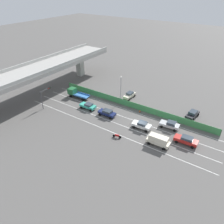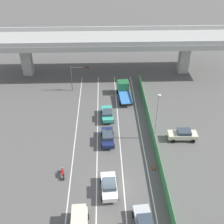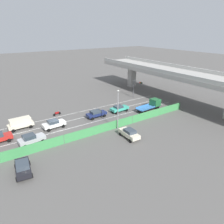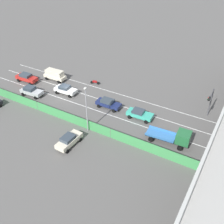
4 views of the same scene
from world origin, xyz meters
name	(u,v)px [view 4 (image 4 of 4)]	position (x,y,z in m)	size (l,w,h in m)	color
ground_plane	(68,95)	(0.00, 0.00, 0.00)	(300.00, 300.00, 0.00)	#565451
lane_line_left_edge	(109,91)	(-5.10, 6.03, 0.00)	(0.14, 48.05, 0.01)	silver
lane_line_mid_left	(99,99)	(-1.70, 6.03, 0.00)	(0.14, 48.05, 0.01)	silver
lane_line_mid_right	(89,108)	(1.70, 6.03, 0.00)	(0.14, 48.05, 0.01)	silver
lane_line_right_edge	(78,118)	(5.10, 6.03, 0.00)	(0.14, 48.05, 0.01)	silver
green_fence	(71,119)	(6.71, 6.03, 0.85)	(0.10, 44.15, 1.69)	#3D8E4C
car_van_cream	(55,74)	(-3.47, -6.03, 1.23)	(2.09, 4.73, 2.17)	beige
car_sedan_navy	(108,103)	(-0.15, 8.86, 0.90)	(2.03, 4.48, 1.61)	navy
car_sedan_white	(65,89)	(-0.15, -0.64, 0.92)	(2.25, 4.42, 1.67)	white
car_sedan_silver	(31,91)	(3.53, -5.84, 0.93)	(2.34, 4.46, 1.71)	#B7BABC
car_taxi_teal	(140,114)	(-0.06, 14.97, 0.86)	(2.17, 4.42, 1.52)	teal
car_sedan_red	(26,77)	(0.07, -10.57, 0.95)	(2.13, 4.74, 1.71)	red
flatbed_truck_blue	(176,137)	(3.16, 22.28, 1.27)	(2.69, 6.53, 2.44)	black
motorcycle	(95,82)	(-6.10, 2.14, 0.46)	(0.72, 1.92, 0.93)	black
parked_sedan_cream	(69,140)	(11.20, 9.02, 0.94)	(4.42, 2.06, 1.71)	beige
traffic_light	(210,100)	(-5.46, 24.62, 3.67)	(3.52, 0.41, 5.14)	#47474C
street_lamp	(86,106)	(7.05, 9.46, 4.67)	(0.60, 0.36, 7.77)	gray
traffic_cone	(60,113)	(5.93, 2.95, 0.30)	(0.47, 0.47, 0.65)	orange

